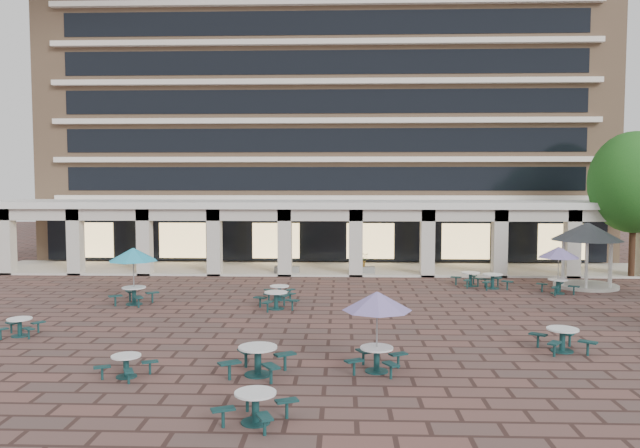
# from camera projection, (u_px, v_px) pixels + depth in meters

# --- Properties ---
(ground) EXTENTS (120.00, 120.00, 0.00)m
(ground) POSITION_uv_depth(u_px,v_px,m) (309.00, 323.00, 24.79)
(ground) COLOR brown
(ground) RESTS_ON ground
(apartment_building) EXTENTS (40.00, 15.50, 25.20)m
(apartment_building) POSITION_uv_depth(u_px,v_px,m) (326.00, 93.00, 49.30)
(apartment_building) COLOR tan
(apartment_building) RESTS_ON ground
(retail_arcade) EXTENTS (42.00, 6.60, 4.40)m
(retail_arcade) POSITION_uv_depth(u_px,v_px,m) (322.00, 223.00, 39.34)
(retail_arcade) COLOR white
(retail_arcade) RESTS_ON ground
(picnic_table_1) EXTENTS (2.02, 2.02, 0.75)m
(picnic_table_1) POSITION_uv_depth(u_px,v_px,m) (255.00, 404.00, 14.58)
(picnic_table_1) COLOR #143D3E
(picnic_table_1) RESTS_ON ground
(picnic_table_2) EXTENTS (2.20, 2.20, 0.86)m
(picnic_table_2) POSITION_uv_depth(u_px,v_px,m) (258.00, 358.00, 18.16)
(picnic_table_2) COLOR #143D3E
(picnic_table_2) RESTS_ON ground
(picnic_table_3) EXTENTS (1.93, 1.93, 0.78)m
(picnic_table_3) POSITION_uv_depth(u_px,v_px,m) (562.00, 338.00, 20.69)
(picnic_table_3) COLOR #143D3E
(picnic_table_3) RESTS_ON ground
(picnic_table_4) EXTENTS (2.25, 2.25, 2.60)m
(picnic_table_4) POSITION_uv_depth(u_px,v_px,m) (133.00, 257.00, 28.44)
(picnic_table_4) COLOR #143D3E
(picnic_table_4) RESTS_ON ground
(picnic_table_5) EXTENTS (1.73, 1.73, 0.64)m
(picnic_table_5) POSITION_uv_depth(u_px,v_px,m) (126.00, 364.00, 18.00)
(picnic_table_5) COLOR #143D3E
(picnic_table_5) RESTS_ON ground
(picnic_table_6) EXTENTS (2.08, 2.08, 2.40)m
(picnic_table_6) POSITION_uv_depth(u_px,v_px,m) (377.00, 304.00, 18.39)
(picnic_table_6) COLOR #143D3E
(picnic_table_6) RESTS_ON ground
(picnic_table_8) EXTENTS (1.62, 1.62, 0.66)m
(picnic_table_8) POSITION_uv_depth(u_px,v_px,m) (20.00, 326.00, 22.73)
(picnic_table_8) COLOR #143D3E
(picnic_table_8) RESTS_ON ground
(picnic_table_9) EXTENTS (2.12, 2.12, 0.77)m
(picnic_table_9) POSITION_uv_depth(u_px,v_px,m) (276.00, 299.00, 27.54)
(picnic_table_9) COLOR #143D3E
(picnic_table_9) RESTS_ON ground
(picnic_table_10) EXTENTS (1.94, 1.94, 0.77)m
(picnic_table_10) POSITION_uv_depth(u_px,v_px,m) (492.00, 280.00, 32.80)
(picnic_table_10) COLOR #143D3E
(picnic_table_10) RESTS_ON ground
(picnic_table_11) EXTENTS (2.04, 2.04, 2.35)m
(picnic_table_11) POSITION_uv_depth(u_px,v_px,m) (559.00, 254.00, 31.21)
(picnic_table_11) COLOR #143D3E
(picnic_table_11) RESTS_ON ground
(picnic_table_12) EXTENTS (1.65, 1.65, 0.69)m
(picnic_table_12) POSITION_uv_depth(u_px,v_px,m) (279.00, 291.00, 29.63)
(picnic_table_12) COLOR #143D3E
(picnic_table_12) RESTS_ON ground
(picnic_table_13) EXTENTS (2.05, 2.05, 0.76)m
(picnic_table_13) POSITION_uv_depth(u_px,v_px,m) (470.00, 278.00, 33.50)
(picnic_table_13) COLOR #143D3E
(picnic_table_13) RESTS_ON ground
(gazebo) EXTENTS (3.69, 3.69, 3.44)m
(gazebo) POSITION_uv_depth(u_px,v_px,m) (587.00, 239.00, 33.01)
(gazebo) COLOR beige
(gazebo) RESTS_ON ground
(tree_east_c) EXTENTS (5.12, 5.12, 8.52)m
(tree_east_c) POSITION_uv_depth(u_px,v_px,m) (634.00, 182.00, 35.93)
(tree_east_c) COLOR #3D2518
(tree_east_c) RESTS_ON ground
(planter_left) EXTENTS (1.50, 0.68, 1.15)m
(planter_left) POSITION_uv_depth(u_px,v_px,m) (287.00, 268.00, 37.70)
(planter_left) COLOR gray
(planter_left) RESTS_ON ground
(planter_right) EXTENTS (1.50, 0.78, 1.33)m
(planter_right) POSITION_uv_depth(u_px,v_px,m) (362.00, 266.00, 37.52)
(planter_right) COLOR gray
(planter_right) RESTS_ON ground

